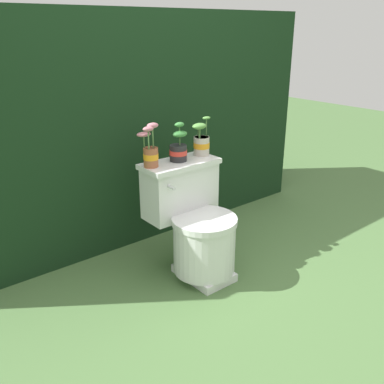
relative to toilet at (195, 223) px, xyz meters
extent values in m
plane|color=#4C703D|center=(0.07, -0.13, -0.33)|extent=(12.00, 12.00, 0.00)
cube|color=black|center=(0.07, 0.96, 0.45)|extent=(2.85, 0.81, 1.55)
cube|color=silver|center=(0.00, -0.09, -0.30)|extent=(0.24, 0.35, 0.05)
cylinder|color=silver|center=(0.00, -0.09, -0.12)|extent=(0.37, 0.37, 0.31)
cylinder|color=silver|center=(0.00, -0.09, 0.05)|extent=(0.39, 0.39, 0.04)
cube|color=silver|center=(0.00, 0.14, 0.17)|extent=(0.46, 0.21, 0.32)
cube|color=silver|center=(0.00, 0.14, 0.34)|extent=(0.48, 0.23, 0.03)
cylinder|color=silver|center=(-0.16, 0.01, 0.27)|extent=(0.02, 0.05, 0.02)
cylinder|color=#9E5638|center=(-0.19, 0.16, 0.42)|extent=(0.08, 0.08, 0.11)
cylinder|color=orange|center=(-0.19, 0.16, 0.42)|extent=(0.09, 0.09, 0.03)
cylinder|color=#332319|center=(-0.19, 0.16, 0.47)|extent=(0.08, 0.08, 0.01)
cylinder|color=#4C753D|center=(-0.18, 0.16, 0.53)|extent=(0.01, 0.01, 0.12)
ellipsoid|color=#B26B75|center=(-0.18, 0.16, 0.60)|extent=(0.07, 0.05, 0.03)
cylinder|color=#4C753D|center=(-0.22, 0.19, 0.51)|extent=(0.01, 0.01, 0.07)
ellipsoid|color=#B26B75|center=(-0.22, 0.19, 0.55)|extent=(0.09, 0.06, 0.03)
cylinder|color=#4C753D|center=(-0.22, 0.14, 0.53)|extent=(0.01, 0.01, 0.11)
ellipsoid|color=#B26B75|center=(-0.22, 0.14, 0.59)|extent=(0.07, 0.05, 0.03)
cylinder|color=#262628|center=(0.00, 0.16, 0.41)|extent=(0.10, 0.10, 0.10)
cylinder|color=red|center=(0.00, 0.16, 0.41)|extent=(0.11, 0.11, 0.03)
cylinder|color=#332319|center=(0.00, 0.16, 0.45)|extent=(0.09, 0.09, 0.01)
cylinder|color=#4C753D|center=(0.01, 0.16, 0.51)|extent=(0.01, 0.01, 0.11)
ellipsoid|color=#387F38|center=(0.01, 0.16, 0.58)|extent=(0.06, 0.04, 0.03)
cylinder|color=#4C753D|center=(0.01, 0.15, 0.48)|extent=(0.01, 0.01, 0.06)
ellipsoid|color=#387F38|center=(0.01, 0.15, 0.52)|extent=(0.10, 0.07, 0.04)
cylinder|color=beige|center=(0.19, 0.16, 0.42)|extent=(0.10, 0.10, 0.12)
cylinder|color=orange|center=(0.19, 0.16, 0.42)|extent=(0.10, 0.10, 0.03)
cylinder|color=#332319|center=(0.19, 0.16, 0.47)|extent=(0.09, 0.09, 0.01)
cylinder|color=#4C753D|center=(0.17, 0.15, 0.51)|extent=(0.01, 0.01, 0.07)
ellipsoid|color=#569342|center=(0.17, 0.15, 0.55)|extent=(0.05, 0.04, 0.02)
cylinder|color=#4C753D|center=(0.19, 0.19, 0.51)|extent=(0.01, 0.01, 0.06)
ellipsoid|color=#569342|center=(0.19, 0.19, 0.54)|extent=(0.06, 0.04, 0.02)
cylinder|color=#4C753D|center=(0.23, 0.16, 0.53)|extent=(0.01, 0.01, 0.11)
ellipsoid|color=#569342|center=(0.23, 0.16, 0.59)|extent=(0.06, 0.04, 0.02)
cylinder|color=#4C753D|center=(0.15, 0.15, 0.51)|extent=(0.01, 0.01, 0.06)
ellipsoid|color=#569342|center=(0.15, 0.15, 0.55)|extent=(0.10, 0.07, 0.04)
camera|label=1|loc=(-1.49, -1.81, 1.12)|focal=40.00mm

